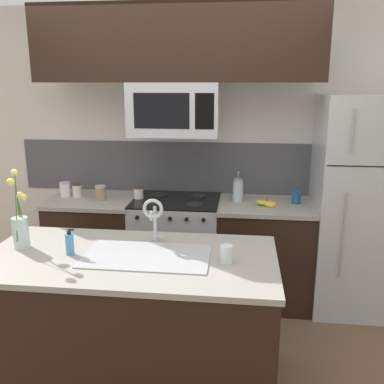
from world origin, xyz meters
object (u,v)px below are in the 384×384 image
dish_soap_bottle (70,244)px  french_press (238,190)px  refrigerator (367,206)px  storage_jar_short (100,193)px  storage_jar_medium (77,190)px  sink_faucet (154,214)px  coffee_tin (296,197)px  drinking_glass (226,254)px  stove_range (176,248)px  microwave (175,109)px  storage_jar_tall (65,189)px  storage_jar_squat (139,193)px  flower_vase (20,228)px  banana_bunch (267,203)px

dish_soap_bottle → french_press: bearing=53.2°
refrigerator → storage_jar_short: refrigerator is taller
refrigerator → storage_jar_short: size_ratio=14.17×
dish_soap_bottle → refrigerator: bearing=31.7°
storage_jar_medium → sink_faucet: sink_faucet is taller
coffee_tin → drinking_glass: coffee_tin is taller
stove_range → microwave: (0.00, -0.02, 1.25)m
storage_jar_medium → dish_soap_bottle: (0.47, -1.31, 0.01)m
dish_soap_bottle → storage_jar_tall: bearing=113.9°
french_press → storage_jar_short: bearing=-175.3°
storage_jar_short → storage_jar_medium: bearing=163.0°
storage_jar_squat → sink_faucet: size_ratio=0.38×
microwave → storage_jar_short: size_ratio=5.75×
flower_vase → french_press: bearing=43.2°
storage_jar_squat → coffee_tin: 1.38m
storage_jar_squat → french_press: bearing=3.6°
microwave → storage_jar_short: bearing=-178.5°
storage_jar_medium → banana_bunch: 1.71m
microwave → sink_faucet: microwave is taller
storage_jar_tall → banana_bunch: 1.83m
storage_jar_medium → storage_jar_short: bearing=-17.0°
storage_jar_tall → dish_soap_bottle: size_ratio=0.81×
storage_jar_medium → drinking_glass: storage_jar_medium is taller
storage_jar_medium → flower_vase: size_ratio=0.24×
drinking_glass → flower_vase: size_ratio=0.21×
storage_jar_squat → french_press: french_press is taller
drinking_glass → storage_jar_tall: bearing=139.3°
storage_jar_short → drinking_glass: size_ratio=1.23×
microwave → coffee_tin: (1.04, 0.07, -0.74)m
microwave → french_press: size_ratio=2.79×
microwave → storage_jar_squat: 0.82m
storage_jar_medium → french_press: 1.46m
stove_range → coffee_tin: (1.04, 0.05, 0.50)m
storage_jar_squat → dish_soap_bottle: 1.28m
storage_jar_short → dish_soap_bottle: dish_soap_bottle is taller
stove_range → refrigerator: size_ratio=0.51×
refrigerator → drinking_glass: (-1.13, -1.30, 0.04)m
stove_range → storage_jar_medium: 1.05m
storage_jar_short → drinking_glass: storage_jar_short is taller
sink_faucet → dish_soap_bottle: sink_faucet is taller
storage_jar_medium → storage_jar_short: storage_jar_short is taller
drinking_glass → storage_jar_short: bearing=133.3°
banana_bunch → drinking_glass: (-0.29, -1.22, 0.03)m
coffee_tin → flower_vase: bearing=-145.8°
storage_jar_medium → storage_jar_squat: 0.58m
stove_range → refrigerator: (1.63, 0.02, 0.46)m
stove_range → flower_vase: (-0.80, -1.20, 0.58)m
sink_faucet → dish_soap_bottle: (-0.47, -0.24, -0.13)m
storage_jar_tall → french_press: size_ratio=0.50×
sink_faucet → storage_jar_squat: bearing=109.0°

